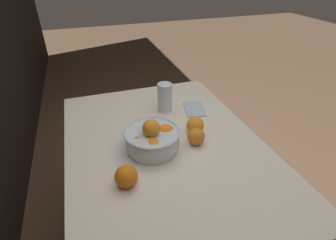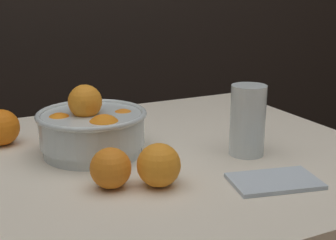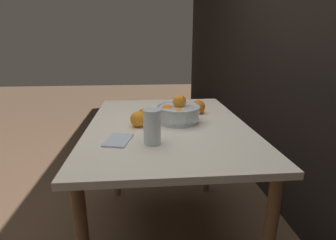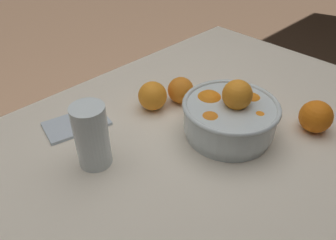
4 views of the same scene
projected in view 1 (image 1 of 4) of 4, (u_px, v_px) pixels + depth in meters
name	position (u px, v px, depth m)	size (l,w,h in m)	color
dining_table	(166.00, 160.00, 1.20)	(1.19, 0.85, 0.77)	beige
fruit_bowl	(153.00, 138.00, 1.10)	(0.24, 0.24, 0.15)	silver
juice_glass	(165.00, 99.00, 1.37)	(0.08, 0.08, 0.15)	#F4A314
orange_loose_near_bowl	(196.00, 137.00, 1.14)	(0.08, 0.08, 0.08)	orange
orange_loose_front	(126.00, 176.00, 0.93)	(0.08, 0.08, 0.08)	orange
orange_loose_aside	(195.00, 125.00, 1.21)	(0.08, 0.08, 0.08)	orange
napkin	(194.00, 109.00, 1.41)	(0.16, 0.10, 0.01)	silver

